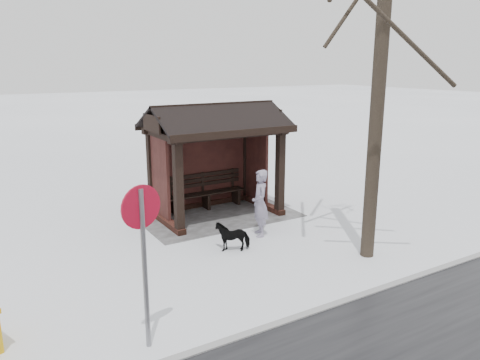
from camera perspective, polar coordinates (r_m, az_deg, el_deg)
name	(u,v)px	position (r m, az deg, el deg)	size (l,w,h in m)	color
ground	(216,215)	(13.07, -2.89, -4.24)	(120.00, 120.00, 0.00)	white
kerb	(360,296)	(8.97, 14.42, -13.56)	(120.00, 0.15, 0.06)	gray
trampled_patch	(213,212)	(13.24, -3.30, -3.98)	(4.20, 3.20, 0.02)	gray
bus_shelter	(213,137)	(12.70, -3.35, 5.27)	(3.60, 2.40, 3.09)	#391D14
pedestrian	(260,203)	(11.30, 2.45, -2.84)	(0.60, 0.39, 1.64)	gray
dog	(233,236)	(10.60, -0.91, -6.82)	(0.35, 0.76, 0.64)	black
road_sign	(143,233)	(6.75, -11.80, -6.40)	(0.62, 0.19, 2.48)	slate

